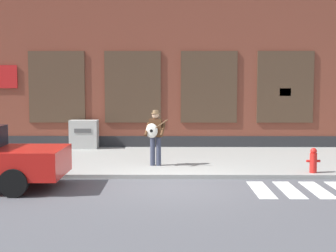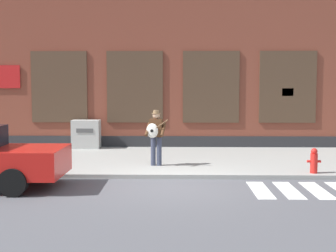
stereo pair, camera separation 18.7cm
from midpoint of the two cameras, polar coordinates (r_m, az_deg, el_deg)
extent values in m
plane|color=#4C4C51|center=(11.95, -0.18, -7.34)|extent=(160.00, 160.00, 0.00)
cube|color=gray|center=(15.66, -0.02, -4.17)|extent=(28.00, 5.83, 0.12)
cube|color=brown|center=(20.48, 0.10, 10.58)|extent=(28.00, 4.00, 9.10)
cube|color=#28282B|center=(18.50, 0.05, -2.09)|extent=(28.00, 0.04, 0.55)
cube|color=#473323|center=(18.92, -13.68, 4.64)|extent=(2.20, 0.06, 2.79)
cube|color=black|center=(18.91, -13.69, 4.64)|extent=(2.08, 0.03, 2.67)
cube|color=#473323|center=(18.42, -4.61, 4.76)|extent=(2.20, 0.06, 2.79)
cube|color=black|center=(18.41, -4.61, 4.76)|extent=(2.08, 0.03, 2.67)
cube|color=#473323|center=(18.40, 4.72, 4.76)|extent=(2.20, 0.06, 2.79)
cube|color=black|center=(18.39, 4.72, 4.76)|extent=(2.08, 0.03, 2.67)
cube|color=#473323|center=(18.86, 13.83, 4.64)|extent=(2.20, 0.06, 2.79)
cube|color=black|center=(18.85, 13.84, 4.64)|extent=(2.08, 0.03, 2.67)
cube|color=yellow|center=(18.84, 13.83, 4.03)|extent=(0.44, 0.02, 0.30)
cube|color=silver|center=(11.72, 10.83, -7.64)|extent=(0.42, 1.90, 0.01)
cube|color=silver|center=(11.86, 14.10, -7.55)|extent=(0.42, 1.90, 0.01)
cube|color=silver|center=(12.04, 17.29, -7.44)|extent=(0.42, 1.90, 0.01)
cube|color=silver|center=(12.39, -12.58, -3.55)|extent=(0.06, 0.24, 0.12)
cube|color=silver|center=(11.29, -13.82, -4.39)|extent=(0.06, 0.24, 0.12)
cylinder|color=black|center=(12.97, -16.27, -5.07)|extent=(0.66, 0.25, 0.66)
cylinder|color=black|center=(11.33, -18.73, -6.58)|extent=(0.66, 0.25, 0.66)
cylinder|color=#33384C|center=(14.20, -1.54, -3.09)|extent=(0.15, 0.15, 0.87)
cylinder|color=#33384C|center=(14.21, -2.26, -3.09)|extent=(0.15, 0.15, 0.87)
cube|color=#4C2D19|center=(14.13, -1.90, -0.24)|extent=(0.41, 0.28, 0.54)
sphere|color=tan|center=(14.10, -1.90, 1.31)|extent=(0.22, 0.22, 0.22)
cylinder|color=olive|center=(14.10, -1.91, 1.55)|extent=(0.27, 0.28, 0.02)
cylinder|color=olive|center=(14.10, -1.91, 1.75)|extent=(0.18, 0.18, 0.09)
cylinder|color=#4C2D19|center=(13.99, -1.02, -0.45)|extent=(0.17, 0.52, 0.39)
cylinder|color=#4C2D19|center=(14.09, -2.94, -0.42)|extent=(0.17, 0.52, 0.39)
ellipsoid|color=silver|center=(13.98, -2.37, -0.58)|extent=(0.38, 0.18, 0.44)
cylinder|color=black|center=(13.92, -2.43, -0.60)|extent=(0.09, 0.02, 0.09)
cylinder|color=brown|center=(13.89, -1.35, 0.14)|extent=(0.47, 0.11, 0.34)
cube|color=#ADADA8|center=(18.36, -10.49, -1.00)|extent=(1.07, 0.58, 1.09)
cube|color=#4C4C4C|center=(18.05, -10.67, -0.58)|extent=(0.64, 0.02, 0.16)
cylinder|color=red|center=(13.64, 16.91, -4.33)|extent=(0.20, 0.20, 0.55)
sphere|color=red|center=(13.59, 16.95, -2.94)|extent=(0.18, 0.18, 0.18)
cylinder|color=red|center=(13.59, 16.35, -4.11)|extent=(0.10, 0.07, 0.07)
cylinder|color=red|center=(13.67, 17.48, -4.09)|extent=(0.10, 0.07, 0.07)
camera|label=1|loc=(0.09, -90.42, -0.04)|focal=50.00mm
camera|label=2|loc=(0.09, 89.58, 0.04)|focal=50.00mm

